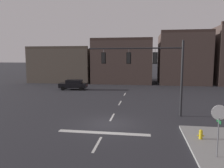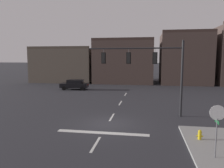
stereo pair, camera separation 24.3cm
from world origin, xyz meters
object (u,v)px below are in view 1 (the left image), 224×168
at_px(car_lot_nearside, 73,84).
at_px(stop_sign, 219,118).
at_px(fire_hydrant, 201,136).
at_px(signal_mast_near_side, 150,64).

bearing_deg(car_lot_nearside, stop_sign, -55.88).
bearing_deg(car_lot_nearside, fire_hydrant, -53.09).
height_order(stop_sign, fire_hydrant, stop_sign).
bearing_deg(car_lot_nearside, signal_mast_near_side, -49.66).
bearing_deg(fire_hydrant, stop_sign, -85.49).
bearing_deg(fire_hydrant, car_lot_nearside, 126.91).
bearing_deg(signal_mast_near_side, stop_sign, -68.60).
xyz_separation_m(stop_sign, fire_hydrant, (-0.19, 2.43, -1.82)).
distance_m(signal_mast_near_side, fire_hydrant, 7.89).
xyz_separation_m(stop_sign, car_lot_nearside, (-15.02, 22.17, -1.29)).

